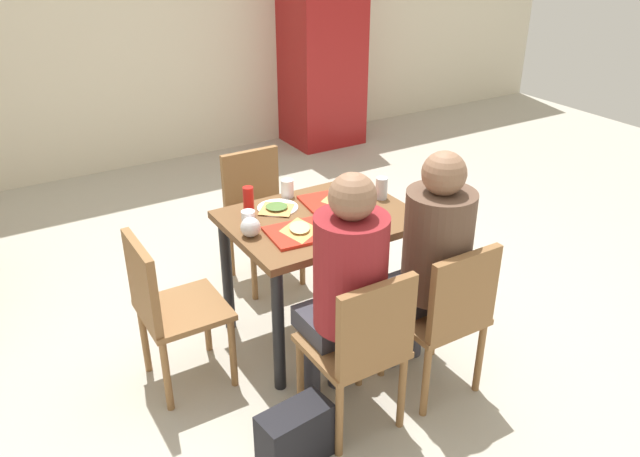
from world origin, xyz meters
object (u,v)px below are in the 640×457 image
main_table (320,236)px  pizza_slice_b (342,198)px  person_in_red (346,281)px  plastic_cup_b (357,229)px  pizza_slice_c (277,207)px  pizza_slice_a (300,229)px  chair_near_right (447,311)px  plastic_cup_c (248,220)px  tray_red_far (336,200)px  soda_can (382,188)px  paper_plate_near_edge (365,224)px  pizza_slice_d (362,220)px  chair_far_side (258,208)px  person_in_brown_jacket (431,253)px  condiment_bottle (249,201)px  drink_fridge (322,48)px  foil_bundle (251,227)px  handbag (295,436)px  chair_near_left (362,344)px  paper_plate_center (278,208)px  plastic_cup_a (287,188)px  tray_red_near (304,232)px  chair_left_end (166,303)px

main_table → pizza_slice_b: pizza_slice_b is taller
person_in_red → plastic_cup_b: size_ratio=12.42×
pizza_slice_c → pizza_slice_a: bearing=-95.1°
chair_near_right → plastic_cup_c: bearing=127.9°
tray_red_far → pizza_slice_a: bearing=-147.9°
plastic_cup_c → soda_can: (0.79, -0.04, 0.01)m
paper_plate_near_edge → pizza_slice_d: bearing=97.2°
pizza_slice_d → plastic_cup_c: size_ratio=2.28×
chair_far_side → soda_can: soda_can is taller
person_in_brown_jacket → pizza_slice_c: bearing=116.9°
pizza_slice_d → condiment_bottle: condiment_bottle is taller
drink_fridge → plastic_cup_c: bearing=-127.5°
person_in_red → foil_bundle: bearing=105.9°
pizza_slice_c → handbag: size_ratio=0.57×
pizza_slice_d → foil_bundle: foil_bundle is taller
main_table → pizza_slice_b: size_ratio=3.67×
tray_red_far → pizza_slice_b: bearing=-40.3°
chair_near_left → chair_far_side: same height
chair_far_side → tray_red_far: size_ratio=2.31×
pizza_slice_b → plastic_cup_c: plastic_cup_c is taller
person_in_brown_jacket → foil_bundle: size_ratio=12.42×
paper_plate_center → chair_near_left: bearing=-95.8°
paper_plate_near_edge → foil_bundle: 0.58m
foil_bundle → handbag: size_ratio=0.31×
person_in_red → tray_red_far: bearing=60.4°
chair_near_left → plastic_cup_a: 1.12m
chair_near_left → pizza_slice_d: bearing=56.3°
tray_red_near → plastic_cup_b: 0.27m
chair_left_end → plastic_cup_c: 0.57m
tray_red_near → pizza_slice_a: bearing=143.2°
chair_far_side → chair_near_left: bearing=-99.1°
person_in_red → plastic_cup_a: 0.95m
tray_red_far → drink_fridge: (1.59, 2.74, 0.21)m
pizza_slice_b → plastic_cup_a: plastic_cup_a is taller
main_table → soda_can: (0.41, 0.02, 0.18)m
main_table → pizza_slice_d: size_ratio=4.22×
tray_red_near → plastic_cup_a: size_ratio=3.60×
chair_left_end → plastic_cup_a: 0.95m
chair_near_right → pizza_slice_b: size_ratio=3.18×
chair_near_right → paper_plate_center: size_ratio=3.78×
pizza_slice_b → condiment_bottle: (-0.51, 0.11, 0.06)m
plastic_cup_c → condiment_bottle: (0.07, 0.15, 0.03)m
paper_plate_center → pizza_slice_b: (0.34, -0.11, 0.02)m
chair_far_side → paper_plate_center: size_ratio=3.78×
chair_near_left → person_in_red: size_ratio=0.67×
main_table → pizza_slice_d: pizza_slice_d is taller
chair_far_side → person_in_brown_jacket: (0.24, -1.36, 0.25)m
chair_near_left → pizza_slice_b: (0.44, 0.84, 0.27)m
plastic_cup_b → drink_fridge: 3.61m
chair_near_left → pizza_slice_b: chair_near_left is taller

